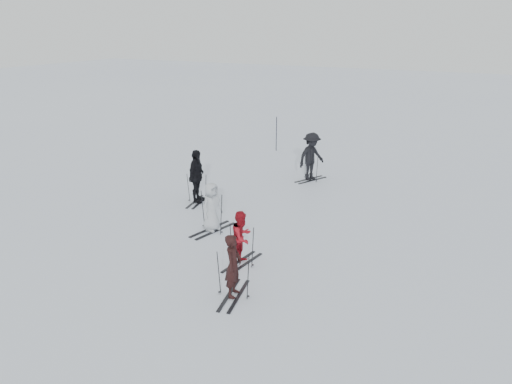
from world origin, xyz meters
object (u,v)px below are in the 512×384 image
Objects in this scene: skier_near_dark at (233,267)px; piste_marker at (276,134)px; skier_uphill_far at (311,157)px; skier_grey at (212,208)px; skier_uphill_left at (197,177)px; skier_red at (242,238)px.

piste_marker is at bearing 9.24° from skier_near_dark.
piste_marker is (-3.46, 3.96, -0.11)m from skier_uphill_far.
piste_marker reaches higher than skier_grey.
skier_red is at bearing -143.64° from skier_uphill_left.
skier_uphill_left is at bearing -85.13° from piste_marker.
skier_uphill_left reaches higher than skier_near_dark.
skier_near_dark is 9.90m from skier_uphill_far.
piste_marker is at bearing 26.52° from skier_grey.
skier_grey is at bearing -147.19° from skier_uphill_left.
skier_red is at bearing -69.22° from piste_marker.
skier_red is 0.77× the size of skier_uphill_left.
skier_red is at bearing -116.62° from skier_grey.
skier_uphill_far is 5.26m from piste_marker.
skier_uphill_left is at bearing 174.08° from skier_uphill_far.
piste_marker is (-0.72, 8.48, -0.09)m from skier_uphill_left.
piste_marker is at bearing 27.13° from skier_red.
skier_uphill_far is at bearing 14.24° from skier_red.
skier_near_dark is 14.67m from piste_marker.
skier_uphill_left is (-3.86, 3.59, 0.23)m from skier_red.
piste_marker reaches higher than skier_red.
skier_uphill_far reaches higher than skier_near_dark.
piste_marker is at bearing 66.40° from skier_uphill_far.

